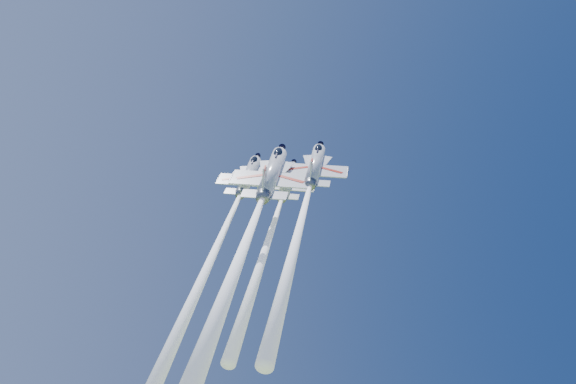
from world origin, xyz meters
TOP-DOWN VIEW (x-y plane):
  - jet_lead at (-5.82, -4.38)m, footprint 26.00×28.44m
  - jet_left at (-14.43, -5.23)m, footprint 30.19×33.23m
  - jet_right at (-6.81, -12.91)m, footprint 26.91×29.34m
  - jet_slot at (-13.39, -11.58)m, footprint 28.31×30.68m

SIDE VIEW (x-z plane):
  - jet_left at x=-14.43m, z-range 70.38..111.55m
  - jet_slot at x=-13.39m, z-range 73.72..110.99m
  - jet_lead at x=-5.82m, z-range 75.67..110.65m
  - jet_right at x=-6.81m, z-range 75.96..111.88m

